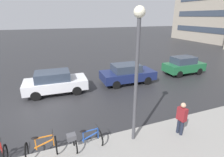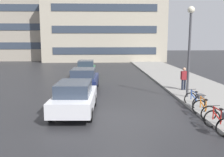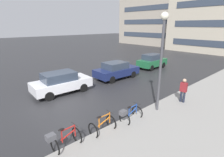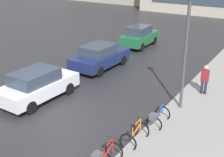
{
  "view_description": "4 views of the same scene",
  "coord_description": "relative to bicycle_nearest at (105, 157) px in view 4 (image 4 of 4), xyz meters",
  "views": [
    {
      "loc": [
        9.73,
        0.58,
        5.17
      ],
      "look_at": [
        -0.43,
        4.54,
        1.24
      ],
      "focal_mm": 28.0,
      "sensor_mm": 36.0,
      "label": 1
    },
    {
      "loc": [
        -0.98,
        -10.92,
        3.61
      ],
      "look_at": [
        -0.37,
        3.53,
        1.32
      ],
      "focal_mm": 40.0,
      "sensor_mm": 36.0,
      "label": 2
    },
    {
      "loc": [
        9.3,
        -4.39,
        4.87
      ],
      "look_at": [
        1.43,
        2.71,
        1.61
      ],
      "focal_mm": 28.0,
      "sensor_mm": 36.0,
      "label": 3
    },
    {
      "loc": [
        8.4,
        -9.21,
        6.88
      ],
      "look_at": [
        0.99,
        2.8,
        1.23
      ],
      "focal_mm": 50.0,
      "sensor_mm": 36.0,
      "label": 4
    }
  ],
  "objects": [
    {
      "name": "ground_plane",
      "position": [
        -3.58,
        1.87,
        -0.51
      ],
      "size": [
        140.0,
        140.0,
        0.0
      ],
      "primitive_type": "plane",
      "color": "#28282B"
    },
    {
      "name": "bicycle_nearest",
      "position": [
        0.0,
        0.0,
        0.0
      ],
      "size": [
        0.78,
        1.34,
        1.01
      ],
      "color": "black",
      "rests_on": "ground"
    },
    {
      "name": "bicycle_second",
      "position": [
        0.15,
        1.9,
        -0.1
      ],
      "size": [
        0.74,
        1.13,
        0.97
      ],
      "color": "black",
      "rests_on": "ground"
    },
    {
      "name": "bicycle_third",
      "position": [
        0.37,
        3.5,
        -0.02
      ],
      "size": [
        0.78,
        1.4,
        0.93
      ],
      "color": "black",
      "rests_on": "ground"
    },
    {
      "name": "car_white",
      "position": [
        -5.89,
        2.87,
        0.3
      ],
      "size": [
        2.07,
        4.31,
        1.59
      ],
      "color": "silver",
      "rests_on": "ground"
    },
    {
      "name": "car_navy",
      "position": [
        -5.83,
        8.44,
        0.29
      ],
      "size": [
        2.07,
        4.34,
        1.57
      ],
      "color": "navy",
      "rests_on": "ground"
    },
    {
      "name": "car_green",
      "position": [
        -6.02,
        14.34,
        0.33
      ],
      "size": [
        1.74,
        3.75,
        1.65
      ],
      "color": "#1E6038",
      "rests_on": "ground"
    },
    {
      "name": "pedestrian",
      "position": [
        1.11,
        7.68,
        0.45
      ],
      "size": [
        0.43,
        0.3,
        1.69
      ],
      "color": "#1E2333",
      "rests_on": "ground"
    },
    {
      "name": "streetlamp",
      "position": [
        0.64,
        5.59,
        3.15
      ],
      "size": [
        0.41,
        0.41,
        5.5
      ],
      "color": "#424247",
      "rests_on": "ground"
    }
  ]
}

